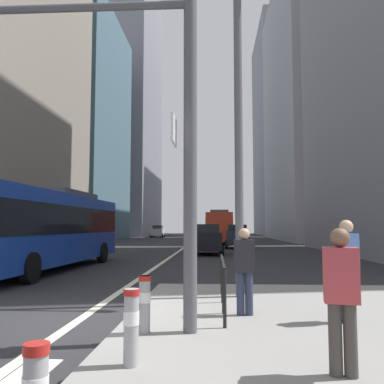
# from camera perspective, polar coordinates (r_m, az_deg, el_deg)

# --- Properties ---
(ground_plane) EXTENTS (160.00, 160.00, 0.00)m
(ground_plane) POSITION_cam_1_polar(r_m,az_deg,el_deg) (28.23, -2.15, -8.45)
(ground_plane) COLOR #28282B
(lane_centre_line) EXTENTS (0.20, 80.00, 0.01)m
(lane_centre_line) POSITION_cam_1_polar(r_m,az_deg,el_deg) (38.18, -0.73, -7.48)
(lane_centre_line) COLOR beige
(lane_centre_line) RESTS_ON ground
(office_tower_left_mid) EXTENTS (10.86, 19.17, 29.94)m
(office_tower_left_mid) POSITION_cam_1_polar(r_m,az_deg,el_deg) (57.87, -15.81, 8.56)
(office_tower_left_mid) COLOR slate
(office_tower_left_mid) RESTS_ON ground
(office_tower_left_far) EXTENTS (12.73, 25.09, 50.66)m
(office_tower_left_far) POSITION_cam_1_polar(r_m,az_deg,el_deg) (86.03, -9.57, 11.17)
(office_tower_left_far) COLOR gray
(office_tower_left_far) RESTS_ON ground
(office_tower_right_mid) EXTENTS (12.32, 25.89, 35.15)m
(office_tower_right_mid) POSITION_cam_1_polar(r_m,az_deg,el_deg) (59.39, 17.44, 10.85)
(office_tower_right_mid) COLOR #9E9EA3
(office_tower_right_mid) RESTS_ON ground
(office_tower_right_far) EXTENTS (10.48, 24.00, 43.31)m
(office_tower_right_far) POSITION_cam_1_polar(r_m,az_deg,el_deg) (89.76, 12.51, 8.12)
(office_tower_right_far) COLOR slate
(office_tower_right_far) RESTS_ON ground
(city_bus_blue_oncoming) EXTENTS (2.92, 11.90, 3.40)m
(city_bus_blue_oncoming) POSITION_cam_1_polar(r_m,az_deg,el_deg) (18.03, -19.48, -4.44)
(city_bus_blue_oncoming) COLOR #14389E
(city_bus_blue_oncoming) RESTS_ON ground
(city_bus_red_receding) EXTENTS (2.84, 11.83, 3.40)m
(city_bus_red_receding) POSITION_cam_1_polar(r_m,az_deg,el_deg) (43.36, 3.86, -4.73)
(city_bus_red_receding) COLOR red
(city_bus_red_receding) RESTS_ON ground
(city_bus_red_distant) EXTENTS (2.70, 10.58, 3.40)m
(city_bus_red_distant) POSITION_cam_1_polar(r_m,az_deg,el_deg) (62.11, 4.19, -4.73)
(city_bus_red_distant) COLOR #198456
(city_bus_red_distant) RESTS_ON ground
(car_oncoming_mid) EXTENTS (2.08, 4.48, 1.94)m
(car_oncoming_mid) POSITION_cam_1_polar(r_m,az_deg,el_deg) (66.73, -4.77, -5.45)
(car_oncoming_mid) COLOR silver
(car_oncoming_mid) RESTS_ON ground
(car_receding_near) EXTENTS (2.18, 4.39, 1.94)m
(car_receding_near) POSITION_cam_1_polar(r_m,az_deg,el_deg) (34.41, 6.31, -6.11)
(car_receding_near) COLOR #232838
(car_receding_near) RESTS_ON ground
(car_receding_far) EXTENTS (2.14, 4.47, 1.94)m
(car_receding_far) POSITION_cam_1_polar(r_m,az_deg,el_deg) (26.72, 2.11, -6.54)
(car_receding_far) COLOR black
(car_receding_far) RESTS_ON ground
(traffic_signal_gantry) EXTENTS (6.71, 0.65, 6.00)m
(traffic_signal_gantry) POSITION_cam_1_polar(r_m,az_deg,el_deg) (7.48, -18.32, 13.54)
(traffic_signal_gantry) COLOR #515156
(traffic_signal_gantry) RESTS_ON median_island
(street_lamp_post) EXTENTS (5.50, 0.32, 8.00)m
(street_lamp_post) POSITION_cam_1_polar(r_m,az_deg,el_deg) (10.57, 6.42, 14.40)
(street_lamp_post) COLOR #56565B
(street_lamp_post) RESTS_ON median_island
(bollard_left) EXTENTS (0.20, 0.20, 0.91)m
(bollard_left) POSITION_cam_1_polar(r_m,az_deg,el_deg) (5.24, -8.44, -17.56)
(bollard_left) COLOR #99999E
(bollard_left) RESTS_ON median_island
(bollard_right) EXTENTS (0.20, 0.20, 0.89)m
(bollard_right) POSITION_cam_1_polar(r_m,az_deg,el_deg) (6.72, -6.61, -14.83)
(bollard_right) COLOR #99999E
(bollard_right) RESTS_ON median_island
(pedestrian_railing) EXTENTS (0.06, 3.44, 0.98)m
(pedestrian_railing) POSITION_cam_1_polar(r_m,az_deg,el_deg) (8.67, 4.30, -11.19)
(pedestrian_railing) COLOR black
(pedestrian_railing) RESTS_ON median_island
(pedestrian_waiting) EXTENTS (0.39, 0.25, 1.63)m
(pedestrian_waiting) POSITION_cam_1_polar(r_m,az_deg,el_deg) (7.97, 7.30, -10.27)
(pedestrian_waiting) COLOR #2D334C
(pedestrian_waiting) RESTS_ON median_island
(pedestrian_walking) EXTENTS (0.42, 0.31, 1.65)m
(pedestrian_walking) POSITION_cam_1_polar(r_m,az_deg,el_deg) (5.07, 20.06, -13.10)
(pedestrian_walking) COLOR #423D38
(pedestrian_walking) RESTS_ON median_island
(pedestrian_far) EXTENTS (0.45, 0.41, 1.78)m
(pedestrian_far) POSITION_cam_1_polar(r_m,az_deg,el_deg) (7.81, 20.78, -9.41)
(pedestrian_far) COLOR #2D334C
(pedestrian_far) RESTS_ON median_island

